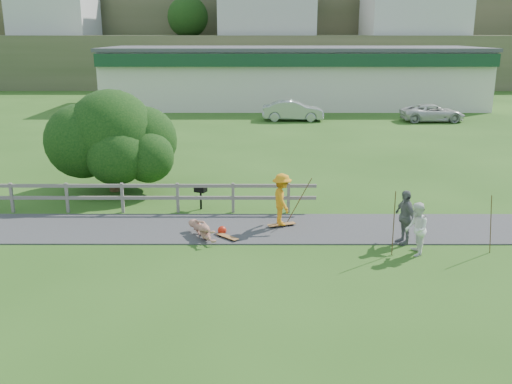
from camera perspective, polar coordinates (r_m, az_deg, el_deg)
ground at (r=17.62m, az=-2.73°, el=-5.32°), size 260.00×260.00×0.00m
path at (r=19.02m, az=-2.51°, el=-3.64°), size 34.00×3.00×0.04m
fence at (r=21.22m, az=-14.87°, el=-0.12°), size 15.05×0.10×1.10m
strip_mall at (r=51.60m, az=3.67°, el=11.48°), size 32.50×10.75×5.10m
skater_rider at (r=18.91m, az=2.60°, el=-1.04°), size 0.86×1.23×1.74m
skater_fallen at (r=18.13m, az=-5.38°, el=-3.75°), size 1.61×1.11×0.59m
spectator_a at (r=17.25m, az=15.76°, el=-3.58°), size 0.69×0.83×1.58m
spectator_b at (r=18.04m, az=14.65°, el=-2.44°), size 0.69×1.08×1.71m
car_silver at (r=42.61m, az=3.72°, el=8.12°), size 4.56×1.74×1.48m
car_white at (r=44.06m, az=17.23°, el=7.57°), size 4.67×2.32×1.27m
tree at (r=23.86m, az=-14.15°, el=4.00°), size 5.68×5.68×3.35m
bbq at (r=21.06m, az=-5.54°, el=-0.57°), size 0.50×0.45×0.88m
longboard_rider at (r=19.17m, az=2.57°, el=-3.38°), size 0.97×0.54×0.11m
longboard_fallen at (r=18.06m, az=-2.86°, el=-4.62°), size 0.74×0.74×0.09m
helmet at (r=18.46m, az=-3.41°, el=-3.85°), size 0.29×0.29×0.29m
pole_rider at (r=19.33m, az=4.33°, el=-0.62°), size 0.03×0.03×1.80m
pole_spec_left at (r=16.98m, az=13.61°, el=-3.08°), size 0.03×0.03×1.95m
pole_spec_right at (r=18.06m, az=22.42°, el=-3.00°), size 0.03×0.03×1.78m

